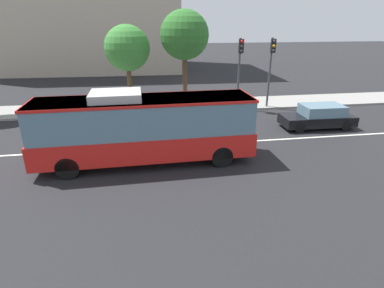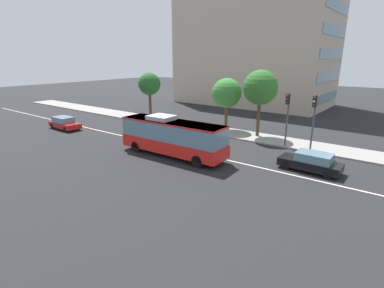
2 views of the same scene
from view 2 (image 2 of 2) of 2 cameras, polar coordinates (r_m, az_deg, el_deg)
ground_plane at (r=28.45m, az=-4.85°, el=-0.45°), size 160.00×160.00×0.00m
sidewalk_kerb at (r=34.68m, az=4.00°, el=2.79°), size 80.00×3.72×0.14m
lane_centre_line at (r=28.45m, az=-4.85°, el=-0.44°), size 76.00×0.16×0.01m
transit_bus at (r=25.23m, az=-3.92°, el=1.63°), size 10.05×2.70×3.46m
sedan_red at (r=38.50m, az=-23.80°, el=3.80°), size 4.55×1.92×1.46m
sedan_black at (r=23.80m, az=22.37°, el=-3.28°), size 4.54×1.90×1.46m
traffic_light_near_corner at (r=28.69m, az=18.24°, el=6.24°), size 0.33×0.62×5.20m
traffic_light_mid_block at (r=28.04m, az=22.83°, el=5.55°), size 0.34×0.62×5.20m
street_tree_kerbside_left at (r=39.05m, az=-8.37°, el=11.52°), size 2.90×2.90×6.50m
street_tree_kerbside_centre at (r=34.16m, az=6.86°, el=9.87°), size 3.40×3.40×6.12m
street_tree_kerbside_right at (r=31.70m, az=13.27°, el=10.71°), size 3.64×3.64×7.16m
office_block_background at (r=56.93m, az=12.24°, el=19.82°), size 27.25×15.62×23.80m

